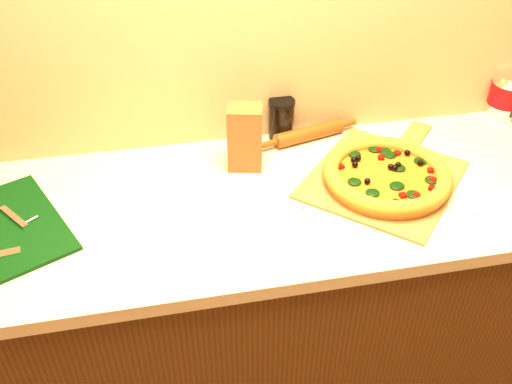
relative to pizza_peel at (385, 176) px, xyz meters
name	(u,v)px	position (x,y,z in m)	size (l,w,h in m)	color
cabinet	(275,307)	(-0.33, -0.02, -0.47)	(2.80, 0.65, 0.86)	#482C0F
countertop	(278,201)	(-0.33, -0.02, -0.02)	(2.84, 0.68, 0.04)	beige
pizza_peel	(385,176)	(0.00, 0.00, 0.00)	(0.58, 0.58, 0.01)	brown
pizza	(387,175)	(-0.01, -0.03, 0.03)	(0.36, 0.36, 0.05)	#BE882F
cutting_board	(3,230)	(-1.06, -0.03, 0.00)	(0.41, 0.46, 0.03)	black
rolling_pin	(309,133)	(-0.16, 0.25, 0.02)	(0.34, 0.10, 0.05)	#602F10
coffee_canister	(507,95)	(0.52, 0.26, 0.08)	(0.12, 0.12, 0.16)	silver
paper_bag	(245,138)	(-0.39, 0.14, 0.10)	(0.10, 0.08, 0.20)	brown
dark_jar	(281,119)	(-0.25, 0.28, 0.06)	(0.08, 0.08, 0.13)	black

